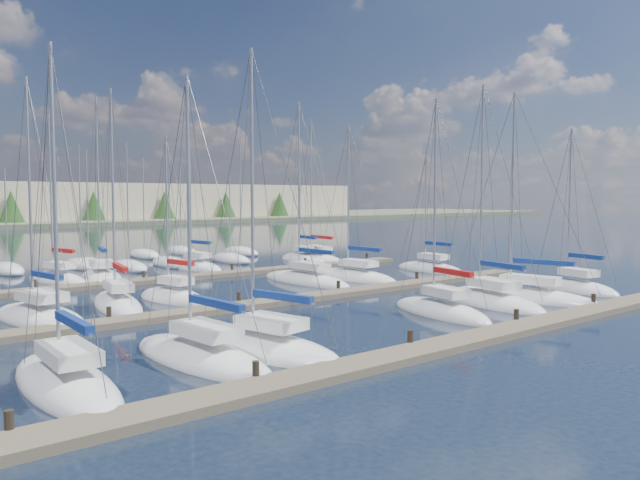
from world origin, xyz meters
TOP-DOWN VIEW (x-y plane):
  - ground at (0.00, 60.00)m, footprint 400.00×400.00m
  - dock_near at (0.00, 2.01)m, footprint 44.00×1.93m
  - dock_mid at (0.00, 16.01)m, footprint 44.00×1.93m
  - dock_far at (0.00, 30.01)m, footprint 44.00×1.93m
  - sailboat_c at (-9.20, 6.48)m, footprint 4.66×8.62m
  - sailboat_g at (17.58, 7.14)m, footprint 3.88×7.51m
  - sailboat_o at (-6.20, 33.99)m, footprint 4.75×8.71m
  - sailboat_p at (3.09, 35.82)m, footprint 3.39×7.43m
  - sailboat_a at (-17.35, 6.66)m, footprint 2.96×8.97m
  - sailboat_k at (5.46, 22.42)m, footprint 2.90×9.82m
  - sailboat_r at (16.32, 34.72)m, footprint 3.62×9.70m
  - sailboat_j at (-6.26, 21.14)m, footprint 3.29×6.72m
  - sailboat_m at (18.61, 21.24)m, footprint 2.57×7.68m
  - sailboat_b at (-12.01, 6.90)m, footprint 3.41×9.08m
  - sailboat_q at (15.10, 35.22)m, footprint 3.43×7.68m
  - sailboat_h at (-14.66, 19.94)m, footprint 4.41×8.62m
  - sailboat_e at (8.31, 7.71)m, footprint 4.69×9.47m
  - sailboat_n at (-9.30, 34.88)m, footprint 3.88×7.88m
  - sailboat_d at (3.31, 7.30)m, footprint 3.84×8.11m
  - sailboat_f at (11.40, 7.28)m, footprint 4.51×10.33m
  - sailboat_i at (-9.91, 21.09)m, footprint 3.95×8.76m
  - sailboat_l at (9.70, 21.48)m, footprint 3.39×8.86m
  - distant_boats at (-4.34, 43.76)m, footprint 36.93×20.75m

SIDE VIEW (x-z plane):
  - ground at x=0.00m, z-range 0.00..0.00m
  - dock_near at x=0.00m, z-range -0.40..0.70m
  - dock_mid at x=0.00m, z-range -0.40..0.70m
  - dock_far at x=0.00m, z-range -0.40..0.70m
  - sailboat_b at x=-12.01m, z-range -5.96..6.30m
  - sailboat_q at x=15.10m, z-range -5.33..5.67m
  - sailboat_l at x=9.70m, z-range -6.39..6.74m
  - sailboat_h at x=-14.66m, z-range -6.71..7.06m
  - sailboat_f at x=11.40m, z-range -6.86..7.21m
  - sailboat_a at x=-17.35m, z-range -6.16..6.52m
  - sailboat_m at x=18.61m, z-range -5.25..5.60m
  - sailboat_c at x=-9.20m, z-range -6.62..6.98m
  - sailboat_e at x=8.31m, z-range -6.95..7.31m
  - sailboat_k at x=5.46m, z-range -7.13..7.50m
  - sailboat_r at x=16.32m, z-range -7.46..7.83m
  - sailboat_g at x=17.58m, z-range -5.90..6.28m
  - sailboat_d at x=3.31m, z-range -6.25..6.62m
  - sailboat_j at x=-6.26m, z-range -5.42..5.79m
  - sailboat_p at x=3.09m, z-range -6.00..6.37m
  - sailboat_o at x=-6.20m, z-range -7.47..7.85m
  - sailboat_i at x=-9.91m, z-range -6.73..7.12m
  - sailboat_n at x=-9.30m, z-range -6.67..7.07m
  - distant_boats at x=-4.34m, z-range -6.36..6.94m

